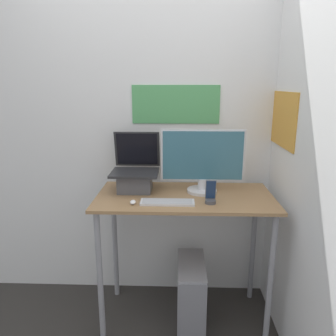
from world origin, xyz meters
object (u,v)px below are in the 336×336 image
at_px(laptop, 135,176).
at_px(monitor, 203,162).
at_px(mouse, 133,202).
at_px(cell_phone, 211,196).
at_px(keyboard, 167,202).
at_px(computer_tower, 191,294).

height_order(laptop, monitor, monitor).
distance_m(mouse, cell_phone, 0.46).
bearing_deg(laptop, monitor, -2.90).
relative_size(keyboard, mouse, 6.03).
bearing_deg(mouse, laptop, 94.02).
height_order(monitor, mouse, monitor).
xyz_separation_m(monitor, cell_phone, (0.04, -0.21, -0.16)).
distance_m(mouse, computer_tower, 0.79).
height_order(monitor, cell_phone, monitor).
relative_size(monitor, mouse, 10.04).
xyz_separation_m(monitor, keyboard, (-0.22, -0.22, -0.19)).
bearing_deg(keyboard, cell_phone, 3.19).
bearing_deg(monitor, cell_phone, -79.75).
distance_m(laptop, mouse, 0.28).
height_order(laptop, computer_tower, laptop).
height_order(keyboard, computer_tower, keyboard).
relative_size(laptop, monitor, 0.70).
distance_m(keyboard, cell_phone, 0.26).
distance_m(keyboard, mouse, 0.20).
relative_size(cell_phone, computer_tower, 0.32).
relative_size(laptop, cell_phone, 2.63).
relative_size(keyboard, computer_tower, 0.72).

